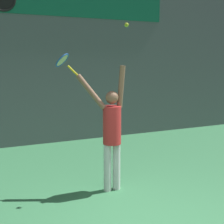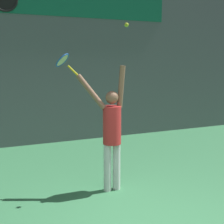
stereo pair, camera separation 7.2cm
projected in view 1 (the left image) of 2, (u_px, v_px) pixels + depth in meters
name	position (u px, v px, depth m)	size (l,w,h in m)	color
back_wall	(49.00, 50.00, 8.17)	(18.00, 0.10, 5.00)	slate
sponsor_banner	(48.00, 2.00, 7.92)	(6.72, 0.02, 0.67)	#146B4C
tennis_player	(111.00, 130.00, 5.23)	(0.78, 0.50, 2.13)	white
tennis_racket	(63.00, 61.00, 5.17)	(0.41, 0.38, 0.38)	yellow
tennis_ball	(127.00, 25.00, 4.96)	(0.07, 0.07, 0.07)	#CCDB2D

